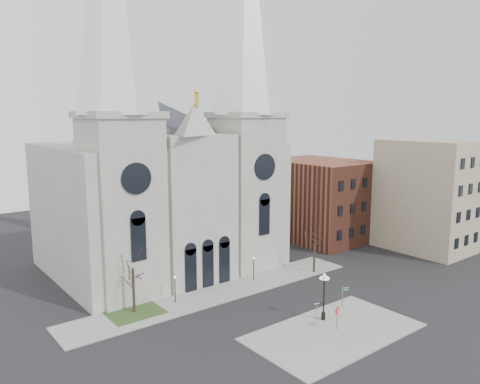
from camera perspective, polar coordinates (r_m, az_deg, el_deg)
ground at (r=51.99m, az=4.80°, el=-15.69°), size 160.00×160.00×0.00m
sidewalk_near at (r=50.83m, az=11.39°, el=-16.38°), size 18.00×10.00×0.14m
sidewalk_far at (r=59.81m, az=-2.55°, el=-12.14°), size 40.00×6.00×0.14m
grass_patch at (r=55.50m, az=-12.75°, el=-14.12°), size 6.00×5.00×0.18m
cathedral at (r=65.75m, az=-8.72°, el=6.21°), size 33.00×26.66×54.00m
bg_building_brick at (r=85.27m, az=9.61°, el=-0.87°), size 14.00×18.00×14.00m
bg_building_tan at (r=82.02m, az=21.76°, el=-0.40°), size 10.00×14.00×18.00m
tree_left at (r=53.56m, az=-12.96°, el=-8.72°), size 3.20×3.20×7.50m
tree_right at (r=66.46m, az=9.09°, el=-6.03°), size 3.20×3.20×6.00m
ped_lamp_left at (r=56.37m, az=-7.93°, el=-11.13°), size 0.32×0.32×3.26m
ped_lamp_right at (r=62.86m, az=1.68°, el=-8.85°), size 0.32×0.32×3.26m
stop_sign at (r=50.43m, az=11.75°, el=-14.26°), size 0.88×0.30×2.55m
globe_lamp at (r=51.91m, az=10.21°, el=-11.78°), size 1.20×1.20×5.18m
one_way_sign at (r=52.77m, az=9.35°, el=-13.63°), size 0.83×0.31×1.96m
street_name_sign at (r=56.06m, az=12.46°, el=-12.19°), size 0.74×0.38×2.51m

